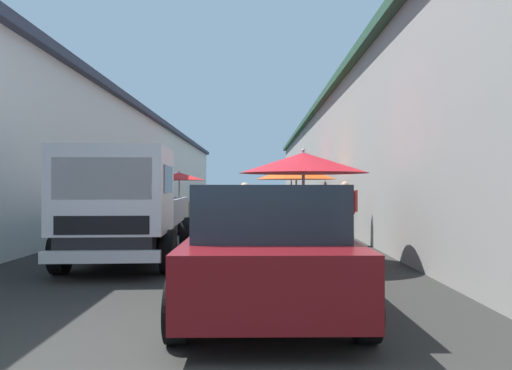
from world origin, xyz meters
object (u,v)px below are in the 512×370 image
fruit_stall_far_left (297,179)px  parked_scooter (139,218)px  fruit_stall_near_right (305,177)px  fruit_stall_mid_lane (180,182)px  delivery_truck (124,209)px  vendor_by_crates (345,209)px  fruit_stall_near_left (290,181)px  hatchback_car (267,245)px  plastic_stool (191,218)px  vendor_in_shade (245,214)px

fruit_stall_far_left → parked_scooter: size_ratio=1.49×
fruit_stall_near_right → fruit_stall_mid_lane: fruit_stall_mid_lane is taller
fruit_stall_mid_lane → delivery_truck: (-12.40, -1.05, -0.61)m
delivery_truck → vendor_by_crates: (2.97, -4.54, -0.15)m
parked_scooter → fruit_stall_near_left: bearing=-50.1°
fruit_stall_near_right → vendor_by_crates: fruit_stall_near_right is taller
hatchback_car → delivery_truck: (2.79, 2.51, 0.30)m
fruit_stall_near_left → hatchback_car: fruit_stall_near_left is taller
parked_scooter → plastic_stool: size_ratio=3.89×
fruit_stall_near_left → vendor_in_shade: fruit_stall_near_left is taller
hatchback_car → plastic_stool: size_ratio=9.04×
fruit_stall_mid_lane → plastic_stool: (-4.34, -1.11, -1.32)m
fruit_stall_near_right → parked_scooter: fruit_stall_near_right is taller
fruit_stall_far_left → fruit_stall_near_right: size_ratio=1.06×
fruit_stall_mid_lane → parked_scooter: bearing=177.7°
hatchback_car → parked_scooter: 9.73m
hatchback_car → parked_scooter: bearing=23.0°
fruit_stall_near_right → parked_scooter: size_ratio=1.41×
fruit_stall_near_right → hatchback_car: bearing=165.6°
fruit_stall_mid_lane → hatchback_car: size_ratio=0.59×
delivery_truck → plastic_stool: bearing=-0.5°
delivery_truck → hatchback_car: bearing=-138.0°
fruit_stall_mid_lane → plastic_stool: bearing=-165.6°
plastic_stool → parked_scooter: bearing=144.3°
fruit_stall_far_left → fruit_stall_near_left: bearing=-1.4°
vendor_in_shade → plastic_stool: size_ratio=3.50×
vendor_in_shade → parked_scooter: size_ratio=0.90×
vendor_in_shade → parked_scooter: vendor_in_shade is taller
delivery_truck → vendor_in_shade: 2.60m
fruit_stall_near_left → plastic_stool: fruit_stall_near_left is taller
fruit_stall_near_right → fruit_stall_mid_lane: bearing=19.7°
hatchback_car → vendor_by_crates: 6.11m
parked_scooter → plastic_stool: bearing=-35.7°
fruit_stall_near_left → fruit_stall_mid_lane: 5.19m
fruit_stall_near_right → plastic_stool: (7.80, 3.22, -1.28)m
hatchback_car → vendor_by_crates: vendor_by_crates is taller
fruit_stall_near_left → hatchback_car: 13.25m
fruit_stall_near_right → fruit_stall_mid_lane: (12.13, 4.33, 0.03)m
fruit_stall_near_left → delivery_truck: fruit_stall_near_left is taller
vendor_in_shade → plastic_stool: (6.59, 2.07, -0.54)m
vendor_by_crates → vendor_in_shade: vendor_by_crates is taller
fruit_stall_near_right → delivery_truck: bearing=94.6°
parked_scooter → plastic_stool: parked_scooter is taller
fruit_stall_mid_lane → hatchback_car: 15.62m
vendor_in_shade → plastic_stool: 6.93m
fruit_stall_near_left → plastic_stool: bearing=122.2°
fruit_stall_far_left → delivery_truck: (-6.21, 3.64, -0.64)m
delivery_truck → parked_scooter: size_ratio=2.96×
fruit_stall_near_left → plastic_stool: 4.54m
fruit_stall_near_right → vendor_in_shade: bearing=43.8°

